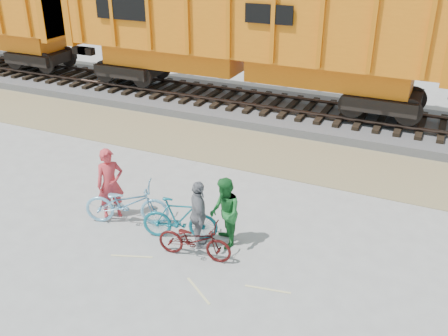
% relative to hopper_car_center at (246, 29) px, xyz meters
% --- Properties ---
extents(ground, '(120.00, 120.00, 0.00)m').
position_rel_hopper_car_center_xyz_m(ground, '(2.47, -9.00, -3.01)').
color(ground, '#9E9E99').
rests_on(ground, ground).
extents(gravel_strip, '(120.00, 3.00, 0.02)m').
position_rel_hopper_car_center_xyz_m(gravel_strip, '(2.47, -3.50, -3.00)').
color(gravel_strip, '#887954').
rests_on(gravel_strip, ground).
extents(ballast_bed, '(120.00, 4.00, 0.30)m').
position_rel_hopper_car_center_xyz_m(ballast_bed, '(2.47, 0.00, -2.86)').
color(ballast_bed, slate).
rests_on(ballast_bed, ground).
extents(track, '(120.00, 2.60, 0.24)m').
position_rel_hopper_car_center_xyz_m(track, '(2.47, 0.00, -2.53)').
color(track, black).
rests_on(track, ballast_bed).
extents(hopper_car_center, '(14.00, 3.13, 4.65)m').
position_rel_hopper_car_center_xyz_m(hopper_car_center, '(0.00, 0.00, 0.00)').
color(hopper_car_center, black).
rests_on(hopper_car_center, track).
extents(bicycle_blue, '(2.10, 1.33, 1.04)m').
position_rel_hopper_car_center_xyz_m(bicycle_blue, '(0.63, -8.69, -2.49)').
color(bicycle_blue, '#75B7D9').
rests_on(bicycle_blue, ground).
extents(bicycle_teal, '(1.76, 0.97, 1.02)m').
position_rel_hopper_car_center_xyz_m(bicycle_teal, '(2.08, -8.75, -2.50)').
color(bicycle_teal, '#136C7E').
rests_on(bicycle_teal, ground).
extents(bicycle_maroon, '(1.67, 0.75, 0.85)m').
position_rel_hopper_car_center_xyz_m(bicycle_maroon, '(2.70, -9.24, -2.58)').
color(bicycle_maroon, '#430E0E').
rests_on(bicycle_maroon, ground).
extents(person_solo, '(0.74, 0.75, 1.75)m').
position_rel_hopper_car_center_xyz_m(person_solo, '(0.13, -8.59, -2.13)').
color(person_solo, '#C13239').
rests_on(person_solo, ground).
extents(person_man, '(0.94, 0.98, 1.59)m').
position_rel_hopper_car_center_xyz_m(person_man, '(3.08, -8.55, -2.21)').
color(person_man, '#1D6B2B').
rests_on(person_man, ground).
extents(person_woman, '(0.84, 0.98, 1.57)m').
position_rel_hopper_car_center_xyz_m(person_woman, '(2.60, -8.84, -2.22)').
color(person_woman, slate).
rests_on(person_woman, ground).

